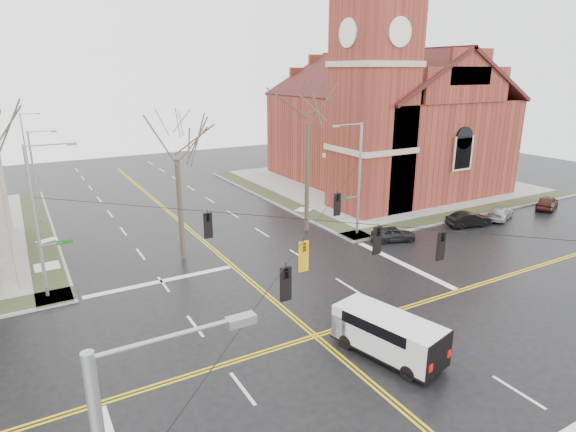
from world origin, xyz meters
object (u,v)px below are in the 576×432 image
signal_pole_ne (358,176)px  streetlight_north_a (36,173)px  parked_car_d (547,202)px  parked_car_c (500,213)px  signal_pole_nw (39,218)px  cargo_van (384,331)px  tree_nw_near (176,152)px  parked_car_b (469,219)px  streetlight_north_b (26,144)px  tree_ne (308,115)px  parked_car_a (393,234)px  church (381,112)px

signal_pole_ne → streetlight_north_a: size_ratio=1.12×
parked_car_d → parked_car_c: bearing=65.6°
parked_car_d → signal_pole_nw: bearing=62.4°
cargo_van → signal_pole_ne: bearing=42.8°
signal_pole_nw → tree_nw_near: size_ratio=0.85×
streetlight_north_a → parked_car_b: bearing=-31.4°
signal_pole_ne → streetlight_north_b: signal_pole_ne is taller
cargo_van → parked_car_d: cargo_van is taller
cargo_van → tree_ne: tree_ne is taller
parked_car_b → tree_ne: tree_ne is taller
signal_pole_nw → streetlight_north_b: (0.67, 36.50, -0.48)m
parked_car_a → parked_car_c: size_ratio=0.86×
parked_car_b → parked_car_d: bearing=-77.2°
signal_pole_ne → streetlight_north_b: bearing=121.1°
streetlight_north_b → parked_car_a: 45.90m
tree_nw_near → tree_ne: 10.98m
church → signal_pole_ne: bearing=-135.3°
streetlight_north_a → tree_ne: tree_ne is taller
parked_car_a → tree_nw_near: (-15.53, 4.87, 7.06)m
signal_pole_ne → cargo_van: 17.61m
parked_car_d → tree_nw_near: bearing=57.8°
signal_pole_nw → streetlight_north_b: 36.51m
church → cargo_van: (-22.82, -27.71, -7.23)m
signal_pole_nw → cargo_van: signal_pole_nw is taller
parked_car_d → tree_nw_near: tree_nw_near is taller
signal_pole_ne → streetlight_north_b: 42.61m
signal_pole_nw → signal_pole_ne: bearing=0.0°
cargo_van → streetlight_north_b: bearing=89.8°
signal_pole_ne → parked_car_d: signal_pole_ne is taller
streetlight_north_a → tree_nw_near: (8.19, -14.24, 3.18)m
parked_car_c → tree_ne: tree_ne is taller
tree_nw_near → tree_ne: tree_ne is taller
streetlight_north_b → tree_nw_near: (8.19, -34.24, 3.18)m
parked_car_a → parked_car_b: size_ratio=0.90×
streetlight_north_a → tree_nw_near: tree_nw_near is taller
streetlight_north_a → parked_car_c: bearing=-28.3°
parked_car_c → parked_car_d: (6.89, -0.09, 0.09)m
church → parked_car_c: 18.00m
streetlight_north_a → tree_ne: size_ratio=0.60×
tree_ne → parked_car_d: bearing=-13.5°
cargo_van → parked_car_a: bearing=32.6°
streetlight_north_b → cargo_van: bearing=-76.1°
signal_pole_ne → tree_nw_near: 14.23m
church → parked_car_d: bearing=-65.0°
parked_car_a → tree_ne: bearing=61.2°
streetlight_north_b → parked_car_a: bearing=-58.8°
church → signal_pole_nw: bearing=-159.8°
signal_pole_ne → cargo_van: size_ratio=1.58×
streetlight_north_a → church: bearing=-5.2°
signal_pole_ne → tree_ne: tree_ne is taller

